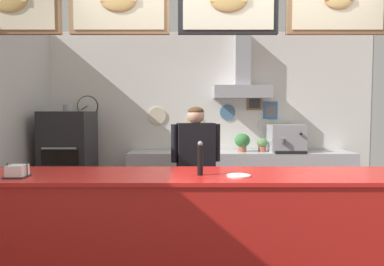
{
  "coord_description": "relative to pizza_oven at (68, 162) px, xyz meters",
  "views": [
    {
      "loc": [
        -0.3,
        -3.0,
        1.5
      ],
      "look_at": [
        -0.28,
        0.87,
        1.27
      ],
      "focal_mm": 32.35,
      "sensor_mm": 36.0,
      "label": 1
    }
  ],
  "objects": [
    {
      "name": "back_wall_assembly",
      "position": [
        2.14,
        0.48,
        0.75
      ],
      "size": [
        5.34,
        2.99,
        2.82
      ],
      "color": "#9E9E99",
      "rests_on": "ground_plane"
    },
    {
      "name": "service_counter",
      "position": [
        2.12,
        -2.35,
        -0.25
      ],
      "size": [
        4.49,
        0.73,
        1.01
      ],
      "color": "red",
      "rests_on": "ground_plane"
    },
    {
      "name": "back_prep_counter",
      "position": [
        2.57,
        0.28,
        -0.32
      ],
      "size": [
        3.45,
        0.64,
        0.88
      ],
      "color": "#B7BABF",
      "rests_on": "ground_plane"
    },
    {
      "name": "pizza_oven",
      "position": [
        0.0,
        0.0,
        0.0
      ],
      "size": [
        0.68,
        0.74,
        1.61
      ],
      "color": "#232326",
      "rests_on": "ground_plane"
    },
    {
      "name": "shop_worker",
      "position": [
        1.87,
        -0.93,
        0.08
      ],
      "size": [
        0.6,
        0.29,
        1.56
      ],
      "rotation": [
        0.0,
        0.0,
        3.32
      ],
      "color": "#232328",
      "rests_on": "ground_plane"
    },
    {
      "name": "espresso_machine",
      "position": [
        3.28,
        0.25,
        0.33
      ],
      "size": [
        0.52,
        0.51,
        0.42
      ],
      "color": "#A3A5AD",
      "rests_on": "back_prep_counter"
    },
    {
      "name": "potted_oregano",
      "position": [
        1.75,
        0.3,
        0.24
      ],
      "size": [
        0.15,
        0.15,
        0.2
      ],
      "color": "beige",
      "rests_on": "back_prep_counter"
    },
    {
      "name": "potted_sage",
      "position": [
        2.92,
        0.28,
        0.24
      ],
      "size": [
        0.17,
        0.17,
        0.21
      ],
      "color": "#9E563D",
      "rests_on": "back_prep_counter"
    },
    {
      "name": "potted_rosemary",
      "position": [
        2.6,
        0.25,
        0.29
      ],
      "size": [
        0.24,
        0.24,
        0.28
      ],
      "color": "#9E563D",
      "rests_on": "back_prep_counter"
    },
    {
      "name": "pepper_grinder",
      "position": [
        1.89,
        -2.42,
        0.39
      ],
      "size": [
        0.04,
        0.04,
        0.27
      ],
      "color": "black",
      "rests_on": "service_counter"
    },
    {
      "name": "condiment_plate",
      "position": [
        2.18,
        -2.47,
        0.26
      ],
      "size": [
        0.18,
        0.18,
        0.01
      ],
      "color": "white",
      "rests_on": "service_counter"
    },
    {
      "name": "napkin_holder",
      "position": [
        0.5,
        -2.5,
        0.3
      ],
      "size": [
        0.16,
        0.15,
        0.11
      ],
      "color": "#262628",
      "rests_on": "service_counter"
    }
  ]
}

